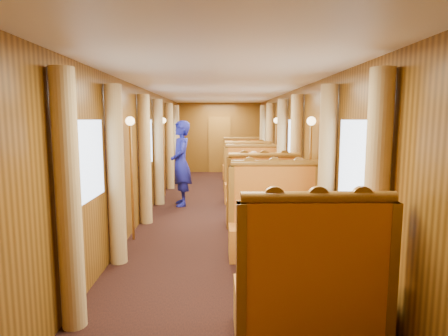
{
  "coord_description": "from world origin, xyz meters",
  "views": [
    {
      "loc": [
        -0.04,
        -7.56,
        1.9
      ],
      "look_at": [
        0.06,
        -0.99,
        1.05
      ],
      "focal_mm": 30.0,
      "sensor_mm": 36.0,
      "label": 1
    }
  ],
  "objects_px": {
    "teapot_back": "(282,217)",
    "teapot_right": "(292,220)",
    "banquette_near_aft": "(275,226)",
    "rose_vase_far": "(246,153)",
    "table_near": "(288,255)",
    "steward": "(181,163)",
    "fruit_plate": "(321,223)",
    "banquette_far_fwd": "(247,174)",
    "tea_tray": "(284,223)",
    "table_far": "(245,171)",
    "banquette_far_aft": "(243,165)",
    "banquette_mid_fwd": "(263,203)",
    "table_mid": "(257,194)",
    "banquette_mid_aft": "(252,184)",
    "rose_vase_mid": "(259,168)",
    "teapot_left": "(278,221)",
    "banquette_near_fwd": "(310,292)",
    "passenger": "(254,172)"
  },
  "relations": [
    {
      "from": "teapot_back",
      "to": "teapot_right",
      "type": "bearing_deg",
      "value": -32.82
    },
    {
      "from": "banquette_near_aft",
      "to": "rose_vase_far",
      "type": "xyz_separation_m",
      "value": [
        0.03,
        5.97,
        0.5
      ]
    },
    {
      "from": "table_near",
      "to": "steward",
      "type": "bearing_deg",
      "value": 111.3
    },
    {
      "from": "table_near",
      "to": "fruit_plate",
      "type": "distance_m",
      "value": 0.52
    },
    {
      "from": "banquette_far_fwd",
      "to": "teapot_back",
      "type": "bearing_deg",
      "value": -90.7
    },
    {
      "from": "tea_tray",
      "to": "teapot_right",
      "type": "distance_m",
      "value": 0.11
    },
    {
      "from": "table_far",
      "to": "banquette_far_aft",
      "type": "xyz_separation_m",
      "value": [
        0.0,
        1.01,
        0.05
      ]
    },
    {
      "from": "banquette_near_aft",
      "to": "banquette_mid_fwd",
      "type": "relative_size",
      "value": 1.0
    },
    {
      "from": "table_mid",
      "to": "banquette_mid_aft",
      "type": "relative_size",
      "value": 0.78
    },
    {
      "from": "banquette_far_fwd",
      "to": "rose_vase_mid",
      "type": "bearing_deg",
      "value": -89.3
    },
    {
      "from": "teapot_right",
      "to": "steward",
      "type": "relative_size",
      "value": 0.07
    },
    {
      "from": "teapot_right",
      "to": "banquette_far_aft",
      "type": "bearing_deg",
      "value": 83.33
    },
    {
      "from": "rose_vase_far",
      "to": "tea_tray",
      "type": "bearing_deg",
      "value": -90.77
    },
    {
      "from": "table_near",
      "to": "teapot_left",
      "type": "height_order",
      "value": "teapot_left"
    },
    {
      "from": "banquette_near_aft",
      "to": "banquette_far_fwd",
      "type": "distance_m",
      "value": 4.97
    },
    {
      "from": "banquette_mid_fwd",
      "to": "teapot_back",
      "type": "distance_m",
      "value": 2.5
    },
    {
      "from": "banquette_mid_fwd",
      "to": "banquette_far_aft",
      "type": "xyz_separation_m",
      "value": [
        0.0,
        5.53,
        0.0
      ]
    },
    {
      "from": "steward",
      "to": "teapot_left",
      "type": "bearing_deg",
      "value": 7.76
    },
    {
      "from": "tea_tray",
      "to": "steward",
      "type": "height_order",
      "value": "steward"
    },
    {
      "from": "banquette_far_fwd",
      "to": "rose_vase_far",
      "type": "xyz_separation_m",
      "value": [
        0.03,
        1.0,
        0.5
      ]
    },
    {
      "from": "banquette_near_fwd",
      "to": "table_mid",
      "type": "relative_size",
      "value": 1.28
    },
    {
      "from": "banquette_mid_fwd",
      "to": "rose_vase_far",
      "type": "xyz_separation_m",
      "value": [
        0.03,
        4.5,
        0.5
      ]
    },
    {
      "from": "banquette_near_fwd",
      "to": "fruit_plate",
      "type": "relative_size",
      "value": 6.1
    },
    {
      "from": "passenger",
      "to": "tea_tray",
      "type": "bearing_deg",
      "value": -90.86
    },
    {
      "from": "teapot_left",
      "to": "steward",
      "type": "distance_m",
      "value": 4.52
    },
    {
      "from": "banquette_mid_aft",
      "to": "steward",
      "type": "bearing_deg",
      "value": -167.36
    },
    {
      "from": "table_near",
      "to": "teapot_right",
      "type": "relative_size",
      "value": 7.65
    },
    {
      "from": "banquette_near_fwd",
      "to": "banquette_far_fwd",
      "type": "height_order",
      "value": "same"
    },
    {
      "from": "rose_vase_mid",
      "to": "table_mid",
      "type": "bearing_deg",
      "value": 165.41
    },
    {
      "from": "teapot_right",
      "to": "passenger",
      "type": "xyz_separation_m",
      "value": [
        -0.01,
        4.31,
        -0.06
      ]
    },
    {
      "from": "banquette_near_fwd",
      "to": "passenger",
      "type": "relative_size",
      "value": 1.76
    },
    {
      "from": "teapot_left",
      "to": "steward",
      "type": "relative_size",
      "value": 0.08
    },
    {
      "from": "fruit_plate",
      "to": "rose_vase_mid",
      "type": "xyz_separation_m",
      "value": [
        -0.3,
        3.57,
        0.16
      ]
    },
    {
      "from": "table_mid",
      "to": "banquette_far_fwd",
      "type": "height_order",
      "value": "banquette_far_fwd"
    },
    {
      "from": "banquette_near_fwd",
      "to": "teapot_right",
      "type": "height_order",
      "value": "banquette_near_fwd"
    },
    {
      "from": "banquette_far_fwd",
      "to": "rose_vase_far",
      "type": "distance_m",
      "value": 1.12
    },
    {
      "from": "banquette_mid_fwd",
      "to": "steward",
      "type": "bearing_deg",
      "value": 134.18
    },
    {
      "from": "banquette_near_fwd",
      "to": "teapot_right",
      "type": "relative_size",
      "value": 9.76
    },
    {
      "from": "table_near",
      "to": "table_far",
      "type": "xyz_separation_m",
      "value": [
        0.0,
        7.0,
        0.0
      ]
    },
    {
      "from": "teapot_back",
      "to": "banquette_near_fwd",
      "type": "bearing_deg",
      "value": -66.85
    },
    {
      "from": "banquette_far_aft",
      "to": "banquette_mid_fwd",
      "type": "bearing_deg",
      "value": -90.0
    },
    {
      "from": "table_mid",
      "to": "banquette_mid_aft",
      "type": "distance_m",
      "value": 1.02
    },
    {
      "from": "banquette_near_fwd",
      "to": "rose_vase_far",
      "type": "bearing_deg",
      "value": 89.78
    },
    {
      "from": "tea_tray",
      "to": "banquette_mid_aft",
      "type": "bearing_deg",
      "value": 89.2
    },
    {
      "from": "table_near",
      "to": "banquette_far_fwd",
      "type": "relative_size",
      "value": 0.78
    },
    {
      "from": "banquette_far_aft",
      "to": "teapot_left",
      "type": "height_order",
      "value": "banquette_far_aft"
    },
    {
      "from": "banquette_near_aft",
      "to": "teapot_left",
      "type": "relative_size",
      "value": 8.59
    },
    {
      "from": "banquette_far_aft",
      "to": "steward",
      "type": "relative_size",
      "value": 0.71
    },
    {
      "from": "banquette_near_fwd",
      "to": "teapot_back",
      "type": "distance_m",
      "value": 1.11
    },
    {
      "from": "fruit_plate",
      "to": "banquette_mid_aft",
      "type": "bearing_deg",
      "value": 94.12
    }
  ]
}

